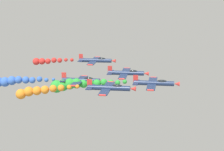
% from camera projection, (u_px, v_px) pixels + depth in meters
% --- Properties ---
extents(airplane_lead, '(9.52, 10.35, 2.68)m').
position_uv_depth(airplane_lead, '(155.00, 83.00, 80.86)').
color(airplane_lead, navy).
extents(smoke_trail_lead, '(2.99, 18.11, 3.59)m').
position_uv_depth(smoke_trail_lead, '(74.00, 84.00, 83.98)').
color(smoke_trail_lead, green).
extents(airplane_left_inner, '(9.51, 10.35, 2.71)m').
position_uv_depth(airplane_left_inner, '(127.00, 73.00, 90.61)').
color(airplane_left_inner, navy).
extents(airplane_right_inner, '(9.54, 10.35, 2.56)m').
position_uv_depth(airplane_right_inner, '(110.00, 88.00, 75.45)').
color(airplane_right_inner, navy).
extents(smoke_trail_right_inner, '(2.41, 14.22, 3.58)m').
position_uv_depth(smoke_trail_right_inner, '(36.00, 91.00, 78.23)').
color(smoke_trail_right_inner, orange).
extents(airplane_left_outer, '(9.56, 10.35, 2.39)m').
position_uv_depth(airplane_left_outer, '(82.00, 80.00, 84.00)').
color(airplane_left_outer, navy).
extents(airplane_right_outer, '(9.54, 10.35, 2.58)m').
position_uv_depth(airplane_right_outer, '(96.00, 60.00, 99.83)').
color(airplane_right_outer, navy).
extents(smoke_trail_right_outer, '(2.07, 12.09, 2.26)m').
position_uv_depth(smoke_trail_right_outer, '(46.00, 61.00, 102.39)').
color(smoke_trail_right_outer, red).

